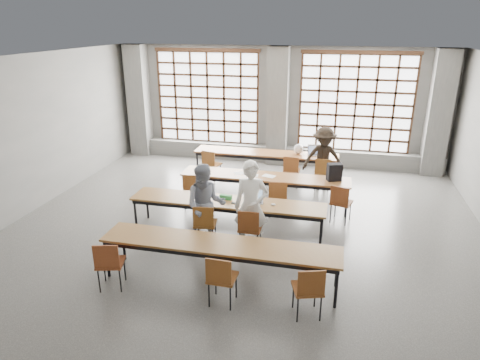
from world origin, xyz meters
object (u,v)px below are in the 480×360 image
Objects in this scene: chair_mid_left at (192,187)px; chair_front_right at (250,226)px; desk_row_a at (266,155)px; red_pouch at (110,260)px; student_male at (251,206)px; green_box at (226,197)px; mouse at (273,205)px; backpack at (334,172)px; plastic_bag at (299,149)px; desk_row_d at (220,247)px; chair_near_right at (309,287)px; chair_back_right at (323,170)px; chair_front_left at (205,221)px; chair_mid_right at (341,200)px; phone at (235,203)px; desk_row_b at (265,178)px; student_back at (323,158)px; chair_back_mid at (291,168)px; student_female at (206,205)px; desk_row_c at (227,204)px; chair_mid_centre at (278,195)px; chair_near_mid at (221,275)px; laptop_back at (315,152)px; chair_near_left at (109,261)px; chair_back_left at (211,162)px; laptop_front at (254,198)px.

chair_mid_left and chair_front_right have the same top height.
desk_row_a is 20.00× the size of red_pouch.
green_box is (-0.65, 0.58, -0.11)m from student_male.
mouse is 2.07m from backpack.
plastic_bag is at bearing 67.39° from red_pouch.
desk_row_d is 1.65m from chair_near_right.
chair_back_right is 1.00× the size of chair_front_left.
chair_mid_right is 6.77× the size of phone.
student_male reaches higher than desk_row_b.
chair_near_right is at bearing -100.14° from student_back.
chair_back_mid is 6.77× the size of phone.
student_female is (-2.08, -3.42, 0.28)m from chair_back_right.
desk_row_b and desk_row_c have the same top height.
desk_row_b is 4.55× the size of chair_mid_left.
phone is at bearing -117.96° from chair_back_right.
chair_mid_centre is at bearing 0.00° from chair_mid_left.
student_female is at bearing 113.75° from chair_near_mid.
student_male is at bearing -102.43° from laptop_back.
chair_near_right is 2.20× the size of backpack.
plastic_bag is (0.90, 0.05, 0.21)m from desk_row_a.
chair_front_left is at bearing 114.99° from chair_near_mid.
mouse reaches higher than desk_row_d.
backpack is at bearing 63.01° from desk_row_d.
student_back is at bearing 47.05° from desk_row_b.
desk_row_c is 2.68m from red_pouch.
red_pouch is (-1.90, 0.08, -0.04)m from chair_near_mid.
chair_near_left is 2.20× the size of backpack.
chair_back_left is 1.00× the size of chair_mid_centre.
desk_row_a is 1.73m from chair_back_right.
desk_row_d is at bearing -96.59° from laptop_front.
desk_row_d is 1.65m from phone.
student_back is at bearing 82.90° from backpack.
mouse is (0.35, 0.61, 0.21)m from chair_front_right.
chair_near_left reaches higher than desk_row_d.
phone is at bearing -38.05° from green_box.
backpack is (1.76, 3.45, 0.27)m from desk_row_d.
chair_near_left is at bearing -145.22° from student_male.
chair_front_right is at bearing -100.00° from chair_mid_centre.
desk_row_c is 4.55× the size of chair_front_right.
chair_front_left is at bearing -112.83° from laptop_back.
laptop_back is at bearing 14.94° from chair_back_left.
chair_back_right is 6.10m from red_pouch.
backpack is at bearing 69.08° from chair_near_mid.
backpack reaches higher than red_pouch.
laptop_back reaches higher than chair_near_mid.
chair_front_right is 3.52× the size of green_box.
chair_mid_left is at bearing 172.22° from backpack.
chair_back_right and chair_mid_centre have the same top height.
chair_mid_right is 1.00× the size of chair_front_right.
chair_near_right is 6.04m from laptop_back.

